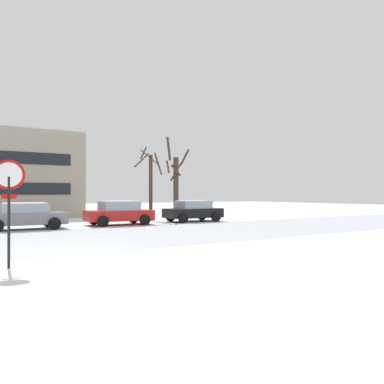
{
  "coord_description": "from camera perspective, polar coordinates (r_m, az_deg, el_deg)",
  "views": [
    {
      "loc": [
        -3.3,
        -12.83,
        1.88
      ],
      "look_at": [
        8.13,
        5.43,
        1.98
      ],
      "focal_mm": 35.96,
      "sensor_mm": 36.0,
      "label": 1
    }
  ],
  "objects": [
    {
      "name": "ground_plane",
      "position": [
        13.38,
        -17.63,
        -8.33
      ],
      "size": [
        120.0,
        120.0,
        0.0
      ],
      "primitive_type": "plane",
      "color": "white"
    },
    {
      "name": "road_surface",
      "position": [
        16.69,
        -20.58,
        -6.71
      ],
      "size": [
        80.0,
        8.85,
        0.0
      ],
      "color": "#B7BCC4",
      "rests_on": "ground"
    },
    {
      "name": "stop_sign",
      "position": [
        10.73,
        -25.52,
        0.0
      ],
      "size": [
        0.75,
        0.17,
        2.74
      ],
      "color": "black",
      "rests_on": "ground"
    },
    {
      "name": "parked_car_gray",
      "position": [
        22.06,
        -23.59,
        -3.25
      ],
      "size": [
        4.19,
        2.19,
        1.41
      ],
      "color": "slate",
      "rests_on": "ground"
    },
    {
      "name": "parked_car_red",
      "position": [
        23.6,
        -10.76,
        -3.03
      ],
      "size": [
        4.0,
        2.22,
        1.46
      ],
      "color": "red",
      "rests_on": "ground"
    },
    {
      "name": "parked_car_black",
      "position": [
        26.05,
        0.16,
        -2.79
      ],
      "size": [
        3.91,
        2.17,
        1.44
      ],
      "color": "black",
      "rests_on": "ground"
    },
    {
      "name": "tree_far_mid",
      "position": [
        29.42,
        -2.46,
        1.54
      ],
      "size": [
        1.8,
        1.76,
        6.31
      ],
      "color": "#423326",
      "rests_on": "ground"
    },
    {
      "name": "tree_far_left",
      "position": [
        27.01,
        -6.2,
        1.41
      ],
      "size": [
        1.98,
        2.03,
        5.24
      ],
      "color": "#423326",
      "rests_on": "ground"
    }
  ]
}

